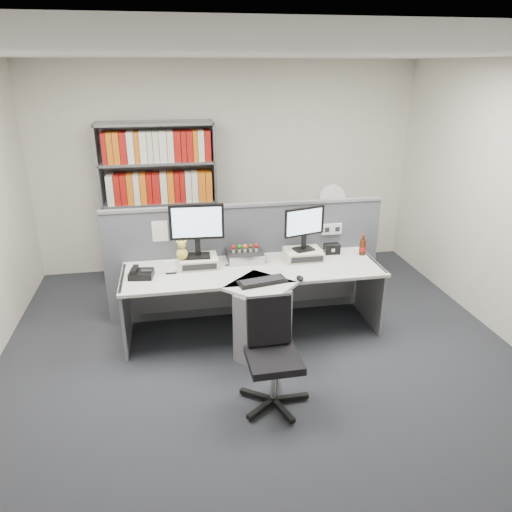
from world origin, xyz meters
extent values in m
plane|color=#2E3036|center=(0.00, 0.00, 0.00)|extent=(5.50, 5.50, 0.00)
cube|color=beige|center=(0.00, 2.75, 1.35)|extent=(5.00, 0.04, 2.70)
cube|color=white|center=(0.00, 0.00, 2.70)|extent=(5.00, 5.50, 0.04)
cube|color=#54575F|center=(0.00, 1.25, 0.62)|extent=(3.00, 0.05, 1.25)
cube|color=gray|center=(0.00, 1.25, 1.26)|extent=(3.00, 0.07, 0.03)
cube|color=white|center=(0.95, 1.22, 0.95)|extent=(0.22, 0.04, 0.12)
cube|color=white|center=(-0.90, 1.22, 1.05)|extent=(0.16, 0.00, 0.22)
cube|color=white|center=(-0.50, 1.22, 1.05)|extent=(0.16, 0.00, 0.22)
cube|color=white|center=(0.70, 1.22, 1.05)|extent=(0.16, 0.00, 0.22)
cube|color=silver|center=(0.00, 0.82, 0.70)|extent=(2.60, 0.80, 0.03)
cube|color=silver|center=(0.00, 0.42, 0.70)|extent=(0.74, 0.74, 0.03)
cube|color=gray|center=(0.00, 0.30, 0.34)|extent=(0.57, 0.57, 0.69)
cube|color=gray|center=(-1.28, 0.82, 0.36)|extent=(0.03, 0.70, 0.72)
cube|color=gray|center=(1.28, 0.82, 0.36)|extent=(0.03, 0.70, 0.72)
cube|color=gray|center=(0.00, 1.18, 0.35)|extent=(2.50, 0.02, 0.45)
cube|color=beige|center=(-0.53, 0.98, 0.77)|extent=(0.38, 0.30, 0.10)
cube|color=black|center=(-0.53, 0.83, 0.77)|extent=(0.34, 0.01, 0.06)
cube|color=beige|center=(0.57, 0.98, 0.77)|extent=(0.38, 0.30, 0.10)
cube|color=black|center=(0.57, 0.83, 0.77)|extent=(0.34, 0.01, 0.06)
cube|color=black|center=(-0.53, 0.98, 0.83)|extent=(0.25, 0.19, 0.02)
cube|color=black|center=(-0.53, 0.98, 0.93)|extent=(0.06, 0.04, 0.19)
cube|color=black|center=(-0.53, 0.98, 1.19)|extent=(0.54, 0.07, 0.35)
cube|color=#C0E1FF|center=(-0.53, 0.96, 1.19)|extent=(0.48, 0.03, 0.30)
cube|color=black|center=(0.57, 0.98, 0.83)|extent=(0.23, 0.19, 0.02)
cube|color=black|center=(0.57, 0.98, 0.91)|extent=(0.05, 0.04, 0.16)
cube|color=black|center=(0.57, 0.98, 1.13)|extent=(0.44, 0.15, 0.30)
cube|color=#C0E1FF|center=(0.56, 0.96, 1.13)|extent=(0.39, 0.11, 0.25)
cube|color=black|center=(-0.04, 1.06, 0.77)|extent=(0.36, 0.32, 0.10)
cube|color=silver|center=(-0.04, 0.90, 0.77)|extent=(0.36, 0.01, 0.09)
cylinder|color=beige|center=(-0.16, 1.04, 0.83)|extent=(0.03, 0.03, 0.03)
sphere|color=#A5140F|center=(-0.16, 1.04, 0.88)|extent=(0.05, 0.05, 0.05)
cylinder|color=beige|center=(-0.10, 1.04, 0.83)|extent=(0.03, 0.03, 0.03)
sphere|color=#19721E|center=(-0.10, 1.04, 0.88)|extent=(0.05, 0.05, 0.05)
cylinder|color=beige|center=(-0.04, 1.04, 0.83)|extent=(0.03, 0.03, 0.03)
sphere|color=orange|center=(-0.04, 1.04, 0.88)|extent=(0.05, 0.05, 0.05)
cylinder|color=beige|center=(0.02, 1.04, 0.83)|extent=(0.03, 0.03, 0.03)
sphere|color=#593319|center=(0.02, 1.04, 0.88)|extent=(0.05, 0.05, 0.05)
cylinder|color=beige|center=(0.08, 1.04, 0.83)|extent=(0.03, 0.03, 0.03)
sphere|color=#A5140F|center=(0.08, 1.04, 0.88)|extent=(0.05, 0.05, 0.05)
cube|color=black|center=(0.02, 0.46, 0.73)|extent=(0.48, 0.26, 0.03)
cube|color=black|center=(0.02, 0.46, 0.75)|extent=(0.42, 0.20, 0.01)
ellipsoid|color=black|center=(0.39, 0.46, 0.74)|extent=(0.07, 0.10, 0.04)
cube|color=black|center=(-1.10, 0.80, 0.75)|extent=(0.25, 0.23, 0.06)
cube|color=black|center=(-1.16, 0.81, 0.80)|extent=(0.08, 0.19, 0.04)
cube|color=black|center=(-1.05, 0.80, 0.79)|extent=(0.11, 0.07, 0.01)
cube|color=black|center=(-0.81, 0.85, 0.73)|extent=(0.10, 0.06, 0.02)
cube|color=white|center=(-0.81, 0.83, 0.79)|extent=(0.09, 0.04, 0.10)
cube|color=white|center=(-0.81, 0.87, 0.79)|extent=(0.09, 0.04, 0.10)
sphere|color=gold|center=(-0.69, 0.94, 0.88)|extent=(0.12, 0.12, 0.12)
sphere|color=gold|center=(-0.69, 0.94, 0.98)|extent=(0.08, 0.08, 0.08)
sphere|color=gold|center=(-0.73, 0.94, 1.00)|extent=(0.03, 0.03, 0.03)
sphere|color=gold|center=(-0.66, 0.94, 1.00)|extent=(0.03, 0.03, 0.03)
cube|color=black|center=(0.91, 1.07, 0.78)|extent=(0.17, 0.09, 0.11)
cylinder|color=#3F190A|center=(1.22, 0.98, 0.81)|extent=(0.07, 0.07, 0.17)
cylinder|color=#A5140F|center=(1.22, 0.98, 0.79)|extent=(0.07, 0.07, 0.05)
cylinder|color=#3F190A|center=(1.22, 0.98, 0.92)|extent=(0.03, 0.03, 0.05)
cylinder|color=#A5140F|center=(1.22, 0.98, 0.95)|extent=(0.03, 0.03, 0.01)
cube|color=gray|center=(-1.59, 2.45, 1.00)|extent=(0.03, 0.40, 2.00)
cube|color=gray|center=(-0.21, 2.45, 1.00)|extent=(0.03, 0.40, 2.00)
cube|color=gray|center=(-0.90, 2.64, 1.00)|extent=(1.40, 0.02, 2.00)
cube|color=gray|center=(-0.90, 2.45, 0.02)|extent=(1.38, 0.40, 0.03)
cube|color=gray|center=(-0.90, 2.45, 0.52)|extent=(1.38, 0.40, 0.03)
cube|color=gray|center=(-0.90, 2.45, 1.02)|extent=(1.38, 0.40, 0.03)
cube|color=gray|center=(-0.90, 2.45, 1.52)|extent=(1.38, 0.40, 0.03)
cube|color=gray|center=(-0.90, 2.45, 1.98)|extent=(1.38, 0.40, 0.03)
cube|color=#A5140F|center=(-0.90, 2.42, 0.22)|extent=(1.24, 0.28, 0.36)
cube|color=orange|center=(-0.90, 2.42, 0.72)|extent=(1.24, 0.28, 0.36)
cube|color=beige|center=(-0.90, 2.42, 1.21)|extent=(1.24, 0.28, 0.36)
cube|color=white|center=(-0.90, 2.42, 1.71)|extent=(1.24, 0.28, 0.36)
cube|color=gray|center=(1.20, 2.00, 0.35)|extent=(0.45, 0.60, 0.70)
cube|color=black|center=(1.20, 1.70, 0.52)|extent=(0.40, 0.02, 0.28)
cube|color=black|center=(1.20, 1.70, 0.20)|extent=(0.40, 0.02, 0.28)
cylinder|color=white|center=(1.20, 2.00, 0.72)|extent=(0.20, 0.20, 0.03)
cylinder|color=white|center=(1.20, 2.00, 0.83)|extent=(0.03, 0.03, 0.20)
cylinder|color=white|center=(1.20, 1.98, 1.09)|extent=(0.33, 0.07, 0.33)
cylinder|color=silver|center=(1.20, 2.01, 1.09)|extent=(0.33, 0.05, 0.33)
cylinder|color=silver|center=(-0.04, -0.38, 0.23)|extent=(0.05, 0.05, 0.37)
cube|color=black|center=(-0.04, -0.38, 0.43)|extent=(0.43, 0.43, 0.06)
cube|color=black|center=(-0.05, -0.19, 0.69)|extent=(0.37, 0.10, 0.42)
cube|color=black|center=(0.12, -0.38, 0.04)|extent=(0.28, 0.05, 0.04)
cylinder|color=black|center=(0.23, -0.37, 0.03)|extent=(0.05, 0.05, 0.03)
cube|color=black|center=(0.01, -0.22, 0.04)|extent=(0.12, 0.28, 0.04)
cylinder|color=black|center=(0.04, -0.12, 0.03)|extent=(0.05, 0.05, 0.03)
cube|color=black|center=(-0.18, -0.29, 0.04)|extent=(0.25, 0.19, 0.04)
cylinder|color=black|center=(-0.27, -0.22, 0.03)|extent=(0.05, 0.05, 0.03)
cube|color=black|center=(-0.17, -0.48, 0.04)|extent=(0.25, 0.20, 0.04)
cylinder|color=black|center=(-0.26, -0.54, 0.03)|extent=(0.05, 0.05, 0.03)
cube|color=black|center=(0.01, -0.53, 0.04)|extent=(0.13, 0.27, 0.04)
cylinder|color=black|center=(0.05, -0.64, 0.03)|extent=(0.05, 0.05, 0.03)
camera|label=1|loc=(-0.77, -3.57, 2.63)|focal=33.81mm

